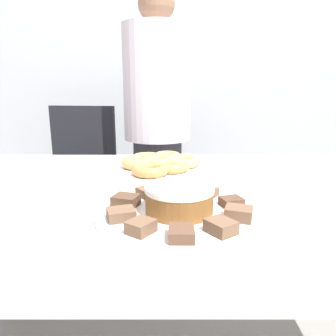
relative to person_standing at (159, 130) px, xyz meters
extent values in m
cube|color=#B2B7BC|center=(0.10, 0.68, 0.51)|extent=(8.00, 0.05, 2.60)
cube|color=silver|center=(0.10, -0.90, -0.07)|extent=(1.63, 0.98, 0.03)
cylinder|color=silver|center=(-0.66, -0.48, -0.44)|extent=(0.06, 0.06, 0.71)
cylinder|color=#383842|center=(0.00, 0.00, -0.42)|extent=(0.27, 0.27, 0.74)
cylinder|color=silver|center=(0.00, 0.00, 0.25)|extent=(0.36, 0.36, 0.59)
sphere|color=#8C664C|center=(0.00, 0.00, 0.63)|extent=(0.19, 0.19, 0.19)
cylinder|color=black|center=(-0.48, -0.04, -0.79)|extent=(0.44, 0.44, 0.01)
cylinder|color=#262626|center=(-0.48, -0.04, -0.56)|extent=(0.06, 0.06, 0.44)
cube|color=black|center=(-0.48, -0.04, -0.32)|extent=(0.50, 0.50, 0.04)
cube|color=black|center=(-0.45, 0.16, -0.09)|extent=(0.40, 0.09, 0.42)
cylinder|color=white|center=(0.08, -1.09, -0.05)|extent=(0.38, 0.38, 0.01)
cylinder|color=white|center=(0.02, -0.66, -0.05)|extent=(0.37, 0.37, 0.01)
cylinder|color=brown|center=(0.08, -1.09, -0.02)|extent=(0.15, 0.15, 0.05)
cylinder|color=white|center=(0.08, -1.09, 0.02)|extent=(0.16, 0.16, 0.01)
cube|color=brown|center=(0.01, -0.98, -0.03)|extent=(0.07, 0.07, 0.02)
cube|color=#513828|center=(-0.04, -1.05, -0.03)|extent=(0.07, 0.07, 0.03)
cube|color=brown|center=(-0.04, -1.13, -0.03)|extent=(0.07, 0.07, 0.02)
cube|color=brown|center=(0.01, -1.19, -0.03)|extent=(0.07, 0.07, 0.03)
cube|color=brown|center=(0.08, -1.22, -0.03)|extent=(0.05, 0.06, 0.02)
cube|color=brown|center=(0.16, -1.20, -0.03)|extent=(0.07, 0.07, 0.03)
cube|color=brown|center=(0.21, -1.13, -0.03)|extent=(0.07, 0.06, 0.03)
cube|color=#513828|center=(0.21, -1.05, -0.03)|extent=(0.06, 0.06, 0.02)
cube|color=brown|center=(0.16, -0.98, -0.03)|extent=(0.06, 0.06, 0.02)
cube|color=brown|center=(0.08, -0.95, -0.03)|extent=(0.04, 0.05, 0.02)
torus|color=tan|center=(0.02, -0.66, -0.02)|extent=(0.11, 0.11, 0.03)
torus|color=#D18E4C|center=(0.07, -0.71, -0.03)|extent=(0.13, 0.13, 0.03)
torus|color=#E5AD66|center=(0.11, -0.65, -0.02)|extent=(0.13, 0.13, 0.03)
torus|color=tan|center=(0.06, -0.56, -0.03)|extent=(0.10, 0.10, 0.03)
torus|color=tan|center=(-0.02, -0.60, -0.03)|extent=(0.12, 0.12, 0.03)
torus|color=tan|center=(-0.04, -0.67, -0.02)|extent=(0.12, 0.12, 0.04)
torus|color=#C68447|center=(0.00, -0.77, -0.02)|extent=(0.12, 0.12, 0.03)
camera|label=1|loc=(0.06, -1.79, 0.24)|focal=35.00mm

